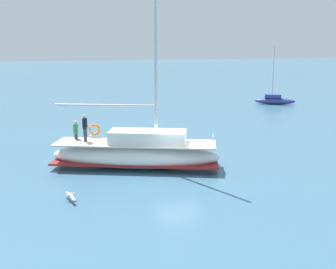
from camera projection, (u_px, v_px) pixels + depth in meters
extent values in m
plane|color=#38607A|center=(176.00, 171.00, 23.28)|extent=(400.00, 400.00, 0.00)
ellipsoid|color=white|center=(135.00, 156.00, 23.71)|extent=(6.31, 9.70, 1.40)
cube|color=maroon|center=(135.00, 161.00, 23.78)|extent=(6.25, 9.53, 0.10)
cube|color=beige|center=(135.00, 143.00, 23.56)|extent=(5.93, 9.18, 0.08)
cube|color=white|center=(148.00, 137.00, 23.42)|extent=(3.38, 4.62, 0.70)
cylinder|color=silver|center=(155.00, 29.00, 22.16)|extent=(0.16, 0.16, 12.55)
cylinder|color=#B7B7BC|center=(105.00, 105.00, 23.26)|extent=(2.59, 5.25, 0.12)
cylinder|color=silver|center=(213.00, 136.00, 23.08)|extent=(0.84, 0.44, 0.06)
torus|color=orange|center=(95.00, 130.00, 24.83)|extent=(0.43, 0.69, 0.70)
cylinder|color=#33333D|center=(85.00, 135.00, 23.72)|extent=(0.20, 0.20, 0.80)
cube|color=black|center=(85.00, 123.00, 23.58)|extent=(0.37, 0.32, 0.56)
sphere|color=beige|center=(84.00, 116.00, 23.50)|extent=(0.20, 0.20, 0.20)
cylinder|color=black|center=(86.00, 123.00, 23.80)|extent=(0.09, 0.09, 0.50)
cylinder|color=black|center=(84.00, 125.00, 23.37)|extent=(0.09, 0.09, 0.50)
cylinder|color=#33333D|center=(76.00, 136.00, 24.36)|extent=(0.20, 0.20, 0.35)
cube|color=#338C4C|center=(76.00, 129.00, 24.27)|extent=(0.37, 0.32, 0.56)
sphere|color=beige|center=(75.00, 122.00, 24.19)|extent=(0.20, 0.20, 0.20)
cylinder|color=#338C4C|center=(77.00, 129.00, 24.49)|extent=(0.09, 0.09, 0.50)
cylinder|color=#338C4C|center=(75.00, 130.00, 24.06)|extent=(0.09, 0.09, 0.50)
torus|color=silver|center=(89.00, 131.00, 23.65)|extent=(0.71, 0.38, 0.76)
ellipsoid|color=navy|center=(275.00, 101.00, 50.29)|extent=(3.53, 4.68, 0.78)
cube|color=navy|center=(273.00, 96.00, 50.21)|extent=(1.65, 2.02, 0.40)
cylinder|color=silver|center=(273.00, 72.00, 49.64)|extent=(0.13, 0.13, 6.17)
ellipsoid|color=silver|center=(70.00, 195.00, 18.59)|extent=(0.24, 0.39, 0.16)
sphere|color=silver|center=(74.00, 194.00, 18.68)|extent=(0.11, 0.11, 0.11)
cone|color=gold|center=(75.00, 194.00, 18.72)|extent=(0.05, 0.08, 0.04)
cube|color=#9E9993|center=(68.00, 193.00, 18.85)|extent=(0.62, 0.25, 0.15)
cube|color=#9E9993|center=(72.00, 197.00, 18.33)|extent=(0.62, 0.25, 0.15)
sphere|color=yellow|center=(114.00, 141.00, 29.83)|extent=(0.65, 0.65, 0.65)
cylinder|color=black|center=(114.00, 137.00, 29.77)|extent=(0.04, 0.04, 0.60)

